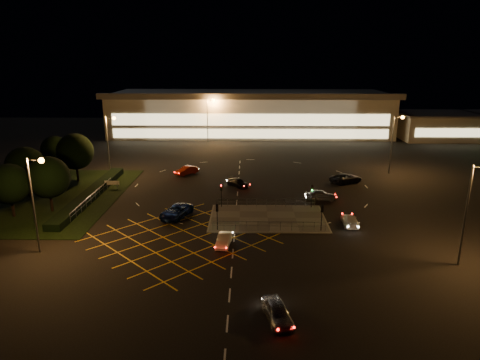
{
  "coord_description": "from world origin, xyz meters",
  "views": [
    {
      "loc": [
        -0.53,
        -52.05,
        19.38
      ],
      "look_at": [
        -1.64,
        8.43,
        2.0
      ],
      "focal_mm": 32.0,
      "sensor_mm": 36.0,
      "label": 1
    }
  ],
  "objects_px": {
    "car_queue_white": "(224,240)",
    "car_far_dkgrey": "(238,183)",
    "car_near_silver": "(277,312)",
    "signal_se": "(322,212)",
    "car_left_blue": "(176,211)",
    "car_circ_red": "(186,170)",
    "car_right_silver": "(321,195)",
    "car_east_grey": "(346,178)",
    "car_approach_white": "(350,220)",
    "signal_nw": "(221,191)",
    "signal_sw": "(217,211)",
    "signal_ne": "(312,191)"
  },
  "relations": [
    {
      "from": "car_left_blue",
      "to": "car_east_grey",
      "type": "height_order",
      "value": "car_left_blue"
    },
    {
      "from": "car_left_blue",
      "to": "car_approach_white",
      "type": "xyz_separation_m",
      "value": [
        21.24,
        -2.35,
        -0.14
      ]
    },
    {
      "from": "signal_se",
      "to": "car_left_blue",
      "type": "height_order",
      "value": "signal_se"
    },
    {
      "from": "signal_nw",
      "to": "car_approach_white",
      "type": "height_order",
      "value": "signal_nw"
    },
    {
      "from": "car_near_silver",
      "to": "car_left_blue",
      "type": "xyz_separation_m",
      "value": [
        -11.27,
        21.82,
        0.04
      ]
    },
    {
      "from": "signal_se",
      "to": "signal_nw",
      "type": "relative_size",
      "value": 1.0
    },
    {
      "from": "signal_se",
      "to": "car_queue_white",
      "type": "relative_size",
      "value": 0.84
    },
    {
      "from": "car_near_silver",
      "to": "signal_ne",
      "type": "bearing_deg",
      "value": 62.98
    },
    {
      "from": "signal_se",
      "to": "car_queue_white",
      "type": "distance_m",
      "value": 11.85
    },
    {
      "from": "car_right_silver",
      "to": "car_circ_red",
      "type": "xyz_separation_m",
      "value": [
        -20.84,
        13.45,
        -0.04
      ]
    },
    {
      "from": "car_far_dkgrey",
      "to": "car_east_grey",
      "type": "relative_size",
      "value": 0.79
    },
    {
      "from": "car_right_silver",
      "to": "car_east_grey",
      "type": "bearing_deg",
      "value": -29.56
    },
    {
      "from": "car_right_silver",
      "to": "signal_ne",
      "type": "bearing_deg",
      "value": 153.56
    },
    {
      "from": "car_near_silver",
      "to": "signal_se",
      "type": "bearing_deg",
      "value": 57.15
    },
    {
      "from": "car_queue_white",
      "to": "car_east_grey",
      "type": "relative_size",
      "value": 0.7
    },
    {
      "from": "signal_ne",
      "to": "car_queue_white",
      "type": "xyz_separation_m",
      "value": [
        -11.02,
        -11.99,
        -1.75
      ]
    },
    {
      "from": "signal_se",
      "to": "car_far_dkgrey",
      "type": "xyz_separation_m",
      "value": [
        -9.98,
        17.68,
        -1.75
      ]
    },
    {
      "from": "signal_ne",
      "to": "car_near_silver",
      "type": "bearing_deg",
      "value": -103.66
    },
    {
      "from": "car_near_silver",
      "to": "signal_sw",
      "type": "bearing_deg",
      "value": 94.99
    },
    {
      "from": "signal_ne",
      "to": "car_right_silver",
      "type": "xyz_separation_m",
      "value": [
        1.81,
        3.32,
        -1.63
      ]
    },
    {
      "from": "signal_ne",
      "to": "car_queue_white",
      "type": "height_order",
      "value": "signal_ne"
    },
    {
      "from": "car_near_silver",
      "to": "car_approach_white",
      "type": "relative_size",
      "value": 0.99
    },
    {
      "from": "car_right_silver",
      "to": "car_east_grey",
      "type": "relative_size",
      "value": 0.81
    },
    {
      "from": "car_left_blue",
      "to": "car_circ_red",
      "type": "relative_size",
      "value": 1.28
    },
    {
      "from": "car_far_dkgrey",
      "to": "car_approach_white",
      "type": "bearing_deg",
      "value": -90.3
    },
    {
      "from": "signal_se",
      "to": "car_east_grey",
      "type": "bearing_deg",
      "value": -109.83
    },
    {
      "from": "car_left_blue",
      "to": "car_far_dkgrey",
      "type": "relative_size",
      "value": 1.28
    },
    {
      "from": "car_left_blue",
      "to": "signal_nw",
      "type": "bearing_deg",
      "value": 53.42
    },
    {
      "from": "car_right_silver",
      "to": "car_near_silver",
      "type": "bearing_deg",
      "value": 166.57
    },
    {
      "from": "car_near_silver",
      "to": "car_queue_white",
      "type": "distance_m",
      "value": 14.33
    },
    {
      "from": "signal_sw",
      "to": "car_east_grey",
      "type": "distance_m",
      "value": 27.96
    },
    {
      "from": "car_approach_white",
      "to": "car_circ_red",
      "type": "bearing_deg",
      "value": -41.76
    },
    {
      "from": "car_right_silver",
      "to": "car_east_grey",
      "type": "xyz_separation_m",
      "value": [
        5.47,
        8.87,
        0.01
      ]
    },
    {
      "from": "signal_se",
      "to": "car_east_grey",
      "type": "xyz_separation_m",
      "value": [
        7.28,
        20.18,
        -1.62
      ]
    },
    {
      "from": "signal_sw",
      "to": "car_right_silver",
      "type": "height_order",
      "value": "signal_sw"
    },
    {
      "from": "car_circ_red",
      "to": "car_left_blue",
      "type": "bearing_deg",
      "value": -42.37
    },
    {
      "from": "signal_ne",
      "to": "car_east_grey",
      "type": "height_order",
      "value": "signal_ne"
    },
    {
      "from": "signal_sw",
      "to": "signal_se",
      "type": "height_order",
      "value": "same"
    },
    {
      "from": "car_far_dkgrey",
      "to": "car_east_grey",
      "type": "bearing_deg",
      "value": -33.25
    },
    {
      "from": "car_left_blue",
      "to": "car_circ_red",
      "type": "distance_m",
      "value": 20.51
    },
    {
      "from": "car_circ_red",
      "to": "car_queue_white",
      "type": "bearing_deg",
      "value": -31.18
    },
    {
      "from": "car_far_dkgrey",
      "to": "car_right_silver",
      "type": "height_order",
      "value": "car_right_silver"
    },
    {
      "from": "signal_nw",
      "to": "car_east_grey",
      "type": "distance_m",
      "value": 22.87
    },
    {
      "from": "signal_ne",
      "to": "car_approach_white",
      "type": "relative_size",
      "value": 0.74
    },
    {
      "from": "signal_ne",
      "to": "car_near_silver",
      "type": "xyz_separation_m",
      "value": [
        -6.2,
        -25.49,
        -1.65
      ]
    },
    {
      "from": "car_queue_white",
      "to": "car_far_dkgrey",
      "type": "height_order",
      "value": "same"
    },
    {
      "from": "signal_nw",
      "to": "signal_ne",
      "type": "xyz_separation_m",
      "value": [
        12.0,
        0.0,
        0.0
      ]
    },
    {
      "from": "car_approach_white",
      "to": "signal_nw",
      "type": "bearing_deg",
      "value": -17.67
    },
    {
      "from": "signal_ne",
      "to": "car_east_grey",
      "type": "distance_m",
      "value": 14.29
    },
    {
      "from": "car_circ_red",
      "to": "signal_sw",
      "type": "bearing_deg",
      "value": -30.89
    }
  ]
}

